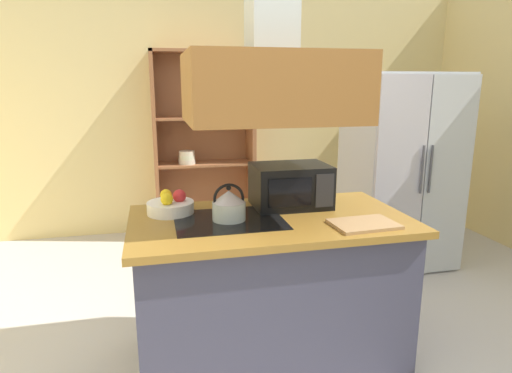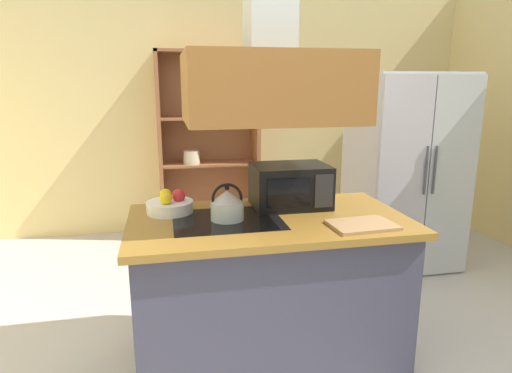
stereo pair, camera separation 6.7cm
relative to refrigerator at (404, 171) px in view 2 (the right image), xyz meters
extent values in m
cube|color=#E6CD85|center=(-1.61, 1.46, 0.48)|extent=(6.00, 0.12, 2.70)
cube|color=#3B3A4D|center=(-1.55, -1.21, -0.44)|extent=(1.49, 0.80, 0.86)
cube|color=olive|center=(-1.55, -1.21, 0.01)|extent=(1.57, 0.88, 0.04)
cube|color=black|center=(-1.78, -1.21, 0.03)|extent=(0.60, 0.48, 0.00)
cube|color=brown|center=(-1.55, -1.21, 0.75)|extent=(0.90, 0.70, 0.36)
cube|color=#B5B9BD|center=(0.00, 0.01, 0.00)|extent=(0.90, 0.72, 1.73)
cube|color=#B9B5BD|center=(-0.23, -0.36, 0.00)|extent=(0.44, 0.03, 1.69)
cube|color=#B7BBBF|center=(0.22, -0.36, 0.00)|extent=(0.44, 0.03, 1.69)
cylinder|color=#4C4C51|center=(-0.04, -0.39, 0.09)|extent=(0.02, 0.02, 0.40)
cylinder|color=#4C4C51|center=(0.04, -0.39, 0.09)|extent=(0.02, 0.02, 0.40)
cube|color=#985B35|center=(-2.16, 1.20, 0.12)|extent=(0.04, 0.40, 1.97)
cube|color=#985B35|center=(-1.13, 1.20, 0.12)|extent=(0.04, 0.40, 1.97)
cube|color=#985B35|center=(-1.64, 1.20, 1.09)|extent=(1.07, 0.40, 0.03)
cube|color=#985B35|center=(-1.64, 1.20, -0.83)|extent=(1.07, 0.40, 0.08)
cube|color=#985B35|center=(-1.64, 1.39, 0.12)|extent=(1.07, 0.02, 1.97)
cube|color=#985B35|center=(-1.64, 1.20, -0.08)|extent=(0.99, 0.36, 0.02)
cube|color=#985B35|center=(-1.64, 1.20, 0.42)|extent=(0.99, 0.36, 0.02)
cylinder|color=beige|center=(-1.84, 1.15, -0.04)|extent=(0.18, 0.18, 0.05)
cylinder|color=beige|center=(-1.84, 1.15, 0.00)|extent=(0.17, 0.17, 0.05)
cylinder|color=beige|center=(-1.84, 1.15, 0.05)|extent=(0.16, 0.16, 0.05)
cylinder|color=silver|center=(-1.51, 1.16, 0.49)|extent=(0.01, 0.01, 0.12)
cone|color=silver|center=(-1.51, 1.16, 0.59)|extent=(0.07, 0.07, 0.08)
cylinder|color=silver|center=(-1.34, 1.16, 0.49)|extent=(0.01, 0.01, 0.12)
cone|color=silver|center=(-1.34, 1.16, 0.59)|extent=(0.07, 0.07, 0.08)
cylinder|color=#AEBAB6|center=(-1.78, -1.21, 0.09)|extent=(0.19, 0.19, 0.10)
cone|color=#BAB6BE|center=(-1.78, -1.21, 0.17)|extent=(0.18, 0.18, 0.06)
sphere|color=black|center=(-1.78, -1.21, 0.22)|extent=(0.03, 0.03, 0.03)
torus|color=black|center=(-1.78, -1.21, 0.16)|extent=(0.17, 0.02, 0.17)
cube|color=#A47B4E|center=(-1.10, -1.47, 0.04)|extent=(0.35, 0.26, 0.02)
cube|color=black|center=(-1.36, -1.00, 0.16)|extent=(0.46, 0.34, 0.26)
cube|color=black|center=(-1.42, -1.17, 0.16)|extent=(0.26, 0.01, 0.17)
cube|color=#262628|center=(-1.21, -1.17, 0.16)|extent=(0.11, 0.01, 0.20)
cylinder|color=silver|center=(-2.09, -1.00, 0.07)|extent=(0.27, 0.27, 0.07)
sphere|color=red|center=(-2.04, -0.99, 0.13)|extent=(0.08, 0.08, 0.08)
sphere|color=yellow|center=(-2.12, -0.95, 0.13)|extent=(0.07, 0.07, 0.07)
sphere|color=yellow|center=(-2.12, -1.05, 0.13)|extent=(0.07, 0.07, 0.07)
camera|label=1|loc=(-2.17, -3.52, 0.78)|focal=30.83mm
camera|label=2|loc=(-2.11, -3.53, 0.78)|focal=30.83mm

